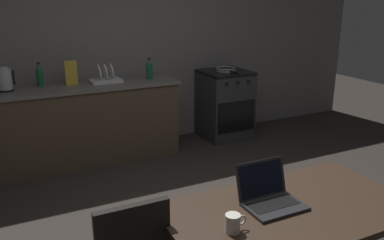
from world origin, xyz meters
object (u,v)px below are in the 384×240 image
Objects in this scene: coffee_mug at (233,223)px; bottle at (149,69)px; dining_table at (289,219)px; dish_rack at (106,78)px; bottle_b at (40,75)px; cereal_box at (71,73)px; laptop at (270,197)px; stove_oven at (225,104)px; electric_kettle at (5,80)px; frying_pan at (226,69)px.

bottle is at bearing 77.17° from coffee_mug.
dish_rack reaches higher than dining_table.
bottle_b is (-0.53, 3.09, 0.24)m from coffee_mug.
bottle_b is (-0.32, 0.06, -0.01)m from cereal_box.
dining_table is 3.19m from bottle_b.
laptop is 1.24× the size of bottle_b.
coffee_mug is 0.34× the size of dish_rack.
cereal_box reaches higher than laptop.
laptop is at bearing -96.99° from bottle.
stove_oven is 3.60× the size of electric_kettle.
stove_oven is at bearing 54.74° from laptop.
bottle_b is (-0.93, 3.03, 0.36)m from dining_table.
cereal_box is at bearing 1.72° from electric_kettle.
electric_kettle is at bearing -178.28° from cereal_box.
coffee_mug is at bearing -120.23° from frying_pan.
bottle is (-1.07, -0.05, 0.57)m from stove_oven.
dish_rack is (-1.57, 0.03, 0.02)m from frying_pan.
laptop is 3.12m from electric_kettle.
bottle_b reaches higher than bottle.
stove_oven is at bearing -2.08° from bottle_b.
bottle_b is (0.35, 0.08, 0.00)m from electric_kettle.
coffee_mug is 3.02m from dish_rack.
stove_oven is 1.65m from dish_rack.
cereal_box reaches higher than dining_table.
bottle is at bearing 74.00° from laptop.
dish_rack is (-1.58, 0.00, 0.50)m from stove_oven.
frying_pan is 1.27× the size of dish_rack.
cereal_box reaches higher than frying_pan.
electric_kettle reaches higher than dining_table.
laptop is at bearing -86.69° from dish_rack.
laptop is 2.88m from dish_rack.
bottle is (1.55, -0.05, -0.00)m from electric_kettle.
frying_pan is at bearing -1.42° from cereal_box.
dining_table is 3.05m from cereal_box.
stove_oven is 0.66× the size of dining_table.
bottle_b reaches higher than coffee_mug.
electric_kettle is at bearing -167.05° from bottle_b.
bottle is at bearing 84.67° from dining_table.
frying_pan is (-0.00, -0.03, 0.47)m from stove_oven.
cereal_box reaches higher than stove_oven.
dining_table is 2.93m from bottle.
frying_pan is at bearing 65.47° from dining_table.
bottle_b is at bearing 107.11° from dining_table.
frying_pan is (2.61, -0.03, -0.09)m from electric_kettle.
coffee_mug is at bearing -86.03° from cereal_box.
bottle is 0.52m from dish_rack.
cereal_box reaches higher than coffee_mug.
coffee_mug is at bearing -80.28° from bottle_b.
frying_pan is 3.45m from coffee_mug.
laptop is at bearing 23.19° from coffee_mug.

